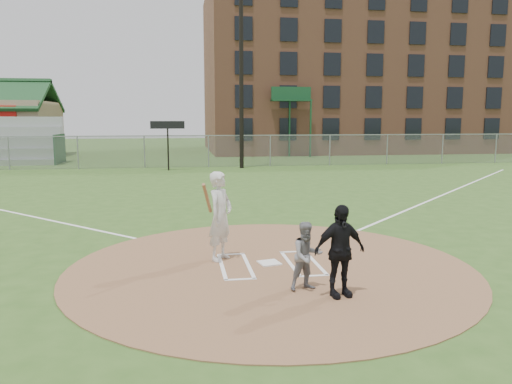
{
  "coord_description": "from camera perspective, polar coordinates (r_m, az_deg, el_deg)",
  "views": [
    {
      "loc": [
        -1.82,
        -9.89,
        3.08
      ],
      "look_at": [
        0.0,
        2.0,
        1.3
      ],
      "focal_mm": 35.0,
      "sensor_mm": 36.0,
      "label": 1
    }
  ],
  "objects": [
    {
      "name": "ground",
      "position": [
        10.52,
        1.67,
        -8.62
      ],
      "size": [
        140.0,
        140.0,
        0.0
      ],
      "primitive_type": "plane",
      "color": "#31541C",
      "rests_on": "ground"
    },
    {
      "name": "dirt_circle",
      "position": [
        10.51,
        1.67,
        -8.56
      ],
      "size": [
        8.4,
        8.4,
        0.02
      ],
      "primitive_type": "cylinder",
      "color": "#8C6242",
      "rests_on": "ground"
    },
    {
      "name": "home_plate",
      "position": [
        10.72,
        1.53,
        -8.1
      ],
      "size": [
        0.51,
        0.51,
        0.03
      ],
      "primitive_type": "cube",
      "rotation": [
        0.0,
        0.0,
        0.22
      ],
      "color": "white",
      "rests_on": "dirt_circle"
    },
    {
      "name": "foul_line_first",
      "position": [
        21.99,
        20.88,
        -0.18
      ],
      "size": [
        17.04,
        17.04,
        0.01
      ],
      "primitive_type": "cube",
      "rotation": [
        0.0,
        0.0,
        -0.79
      ],
      "color": "white",
      "rests_on": "ground"
    },
    {
      "name": "catcher",
      "position": [
        9.03,
        5.83,
        -7.29
      ],
      "size": [
        0.69,
        0.59,
        1.24
      ],
      "primitive_type": "imported",
      "rotation": [
        0.0,
        0.0,
        0.22
      ],
      "color": "gray",
      "rests_on": "dirt_circle"
    },
    {
      "name": "umpire",
      "position": [
        8.74,
        9.54,
        -6.64
      ],
      "size": [
        1.0,
        0.56,
        1.61
      ],
      "primitive_type": "imported",
      "rotation": [
        0.0,
        0.0,
        0.19
      ],
      "color": "black",
      "rests_on": "dirt_circle"
    },
    {
      "name": "batters_boxes",
      "position": [
        10.65,
        1.52,
        -8.25
      ],
      "size": [
        2.08,
        1.88,
        0.01
      ],
      "color": "white",
      "rests_on": "dirt_circle"
    },
    {
      "name": "batter_at_plate",
      "position": [
        10.81,
        -4.11,
        -2.75
      ],
      "size": [
        0.82,
        1.12,
        1.93
      ],
      "color": "silver",
      "rests_on": "dirt_circle"
    },
    {
      "name": "outfield_fence",
      "position": [
        32.01,
        -5.44,
        4.68
      ],
      "size": [
        56.08,
        0.08,
        2.03
      ],
      "color": "slate",
      "rests_on": "ground"
    },
    {
      "name": "bleachers",
      "position": [
        37.81,
        -26.01,
        5.31
      ],
      "size": [
        6.08,
        3.2,
        3.2
      ],
      "color": "#B7BABF",
      "rests_on": "ground"
    },
    {
      "name": "brick_warehouse",
      "position": [
        51.25,
        12.0,
        13.18
      ],
      "size": [
        30.0,
        17.17,
        15.0
      ],
      "color": "#9E5E44",
      "rests_on": "ground"
    },
    {
      "name": "light_pole",
      "position": [
        31.32,
        -1.7,
        14.88
      ],
      "size": [
        1.2,
        0.3,
        12.22
      ],
      "color": "black",
      "rests_on": "ground"
    },
    {
      "name": "scoreboard_sign",
      "position": [
        30.11,
        -10.07,
        6.97
      ],
      "size": [
        2.0,
        0.1,
        2.93
      ],
      "color": "black",
      "rests_on": "ground"
    }
  ]
}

